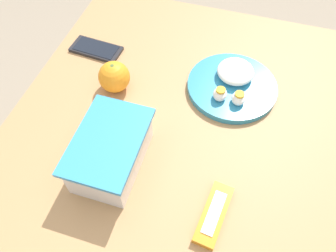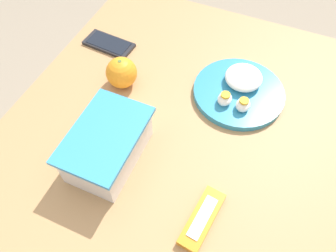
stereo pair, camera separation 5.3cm
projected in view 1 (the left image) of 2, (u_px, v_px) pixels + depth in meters
name	position (u px, v px, depth m)	size (l,w,h in m)	color
ground_plane	(167.00, 242.00, 1.36)	(10.00, 10.00, 0.00)	gray
table	(167.00, 174.00, 0.85)	(1.23, 0.87, 0.70)	#AD7F51
food_container	(111.00, 153.00, 0.74)	(0.22, 0.15, 0.10)	white
orange_fruit	(114.00, 77.00, 0.88)	(0.09, 0.09, 0.09)	orange
rice_plate	(233.00, 83.00, 0.90)	(0.25, 0.25, 0.05)	teal
candy_bar	(214.00, 214.00, 0.70)	(0.15, 0.06, 0.02)	orange
cell_phone	(96.00, 49.00, 1.00)	(0.08, 0.16, 0.01)	#232328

